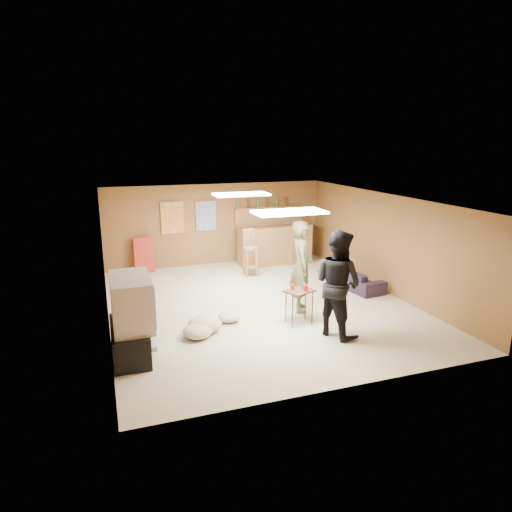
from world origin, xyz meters
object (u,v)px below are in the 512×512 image
object	(u,v)px
person_olive	(301,266)
tray_table	(299,307)
tv_body	(131,302)
sofa	(355,278)
person_black	(338,283)
bar_counter	(275,244)

from	to	relation	value
person_olive	tray_table	distance (m)	0.91
tv_body	sofa	bearing A→B (deg)	19.88
person_olive	person_black	world-z (taller)	person_black
tv_body	person_black	world-z (taller)	person_black
tv_body	sofa	size ratio (longest dim) A/B	0.70
bar_counter	tray_table	distance (m)	4.28
bar_counter	tv_body	bearing A→B (deg)	-133.00
tray_table	sofa	bearing A→B (deg)	35.97
person_olive	tray_table	bearing A→B (deg)	172.25
tv_body	tray_table	world-z (taller)	tv_body
sofa	tray_table	bearing A→B (deg)	119.30
person_olive	bar_counter	bearing A→B (deg)	6.33
bar_counter	tray_table	bearing A→B (deg)	-105.29
tray_table	person_black	bearing A→B (deg)	-57.94
person_olive	person_black	size ratio (longest dim) A/B	0.97
tv_body	person_olive	size ratio (longest dim) A/B	0.60
person_black	person_olive	bearing A→B (deg)	-17.40
bar_counter	person_olive	world-z (taller)	person_olive
person_olive	tray_table	world-z (taller)	person_olive
tv_body	bar_counter	distance (m)	6.09
person_olive	person_black	bearing A→B (deg)	-156.10
bar_counter	sofa	world-z (taller)	bar_counter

